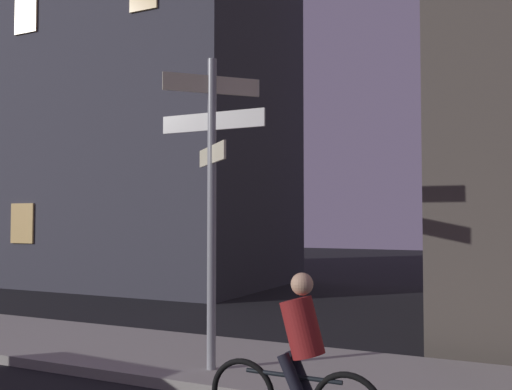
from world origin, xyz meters
TOP-DOWN VIEW (x-y plane):
  - sidewalk_kerb at (0.00, 7.24)m, footprint 40.00×2.55m
  - signpost at (-1.39, 6.61)m, footprint 1.57×0.97m
  - cyclist at (0.41, 5.15)m, footprint 1.82×0.33m
  - building_left_block at (-11.33, 15.64)m, footprint 13.22×6.42m

SIDE VIEW (x-z plane):
  - sidewalk_kerb at x=0.00m, z-range 0.00..0.14m
  - cyclist at x=0.41m, z-range -0.06..1.55m
  - signpost at x=-1.39m, z-range 0.56..4.71m
  - building_left_block at x=-11.33m, z-range 0.00..18.99m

